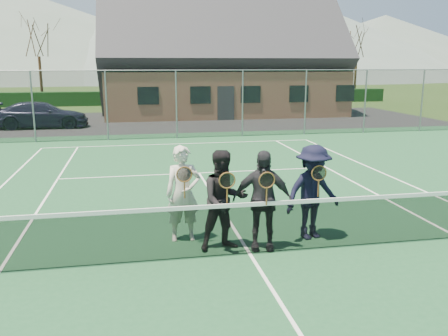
# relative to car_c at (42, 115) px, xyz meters

# --- Properties ---
(ground) EXTENTS (220.00, 220.00, 0.00)m
(ground) POSITION_rel_car_c_xyz_m (6.57, 1.57, -0.68)
(ground) COLOR #2C4819
(ground) RESTS_ON ground
(court_surface) EXTENTS (30.00, 30.00, 0.02)m
(court_surface) POSITION_rel_car_c_xyz_m (6.57, -18.43, -0.67)
(court_surface) COLOR #1C4C2B
(court_surface) RESTS_ON ground
(tarmac_carpark) EXTENTS (40.00, 12.00, 0.01)m
(tarmac_carpark) POSITION_rel_car_c_xyz_m (2.57, 1.57, -0.67)
(tarmac_carpark) COLOR black
(tarmac_carpark) RESTS_ON ground
(hedge_row) EXTENTS (40.00, 1.20, 1.10)m
(hedge_row) POSITION_rel_car_c_xyz_m (6.57, 13.57, -0.13)
(hedge_row) COLOR black
(hedge_row) RESTS_ON ground
(hill_west) EXTENTS (110.00, 110.00, 18.00)m
(hill_west) POSITION_rel_car_c_xyz_m (-18.43, 76.57, 8.32)
(hill_west) COLOR #56675B
(hill_west) RESTS_ON ground
(hill_centre) EXTENTS (120.00, 120.00, 22.00)m
(hill_centre) POSITION_rel_car_c_xyz_m (26.57, 76.57, 10.32)
(hill_centre) COLOR slate
(hill_centre) RESTS_ON ground
(hill_east) EXTENTS (90.00, 90.00, 14.00)m
(hill_east) POSITION_rel_car_c_xyz_m (61.57, 76.57, 6.32)
(hill_east) COLOR #53645B
(hill_east) RESTS_ON ground
(car_c) EXTENTS (4.67, 1.92, 1.35)m
(car_c) POSITION_rel_car_c_xyz_m (0.00, 0.00, 0.00)
(car_c) COLOR black
(car_c) RESTS_ON ground
(court_markings) EXTENTS (11.03, 23.83, 0.01)m
(court_markings) POSITION_rel_car_c_xyz_m (6.57, -18.43, -0.65)
(court_markings) COLOR white
(court_markings) RESTS_ON court_surface
(tennis_net) EXTENTS (11.68, 0.08, 1.10)m
(tennis_net) POSITION_rel_car_c_xyz_m (6.57, -18.43, -0.14)
(tennis_net) COLOR slate
(tennis_net) RESTS_ON ground
(perimeter_fence) EXTENTS (30.07, 0.07, 3.02)m
(perimeter_fence) POSITION_rel_car_c_xyz_m (6.57, -4.93, 0.85)
(perimeter_fence) COLOR slate
(perimeter_fence) RESTS_ON ground
(clubhouse) EXTENTS (15.60, 8.20, 7.70)m
(clubhouse) POSITION_rel_car_c_xyz_m (10.57, 5.57, 3.31)
(clubhouse) COLOR #9E6B4C
(clubhouse) RESTS_ON ground
(tree_b) EXTENTS (3.20, 3.20, 7.77)m
(tree_b) POSITION_rel_car_c_xyz_m (-2.43, 14.57, 5.12)
(tree_b) COLOR #3A2215
(tree_b) RESTS_ON ground
(tree_c) EXTENTS (3.20, 3.20, 7.77)m
(tree_c) POSITION_rel_car_c_xyz_m (8.57, 14.57, 5.12)
(tree_c) COLOR #3C2816
(tree_c) RESTS_ON ground
(tree_d) EXTENTS (3.20, 3.20, 7.77)m
(tree_d) POSITION_rel_car_c_xyz_m (18.57, 14.57, 5.12)
(tree_d) COLOR #352213
(tree_d) RESTS_ON ground
(tree_e) EXTENTS (3.20, 3.20, 7.77)m
(tree_e) POSITION_rel_car_c_xyz_m (24.57, 14.57, 5.12)
(tree_e) COLOR #352413
(tree_e) RESTS_ON ground
(player_a) EXTENTS (0.66, 0.50, 1.80)m
(player_a) POSITION_rel_car_c_xyz_m (5.51, -17.49, 0.25)
(player_a) COLOR beige
(player_a) RESTS_ON court_surface
(player_b) EXTENTS (0.97, 0.80, 1.80)m
(player_b) POSITION_rel_car_c_xyz_m (6.18, -18.07, 0.24)
(player_b) COLOR black
(player_b) RESTS_ON court_surface
(player_c) EXTENTS (1.13, 0.69, 1.80)m
(player_c) POSITION_rel_car_c_xyz_m (6.84, -18.18, 0.25)
(player_c) COLOR #25242A
(player_c) RESTS_ON court_surface
(player_d) EXTENTS (1.30, 0.95, 1.80)m
(player_d) POSITION_rel_car_c_xyz_m (7.91, -17.85, 0.24)
(player_d) COLOR black
(player_d) RESTS_ON court_surface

